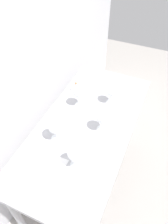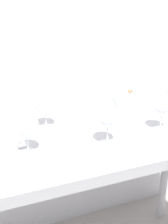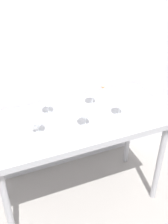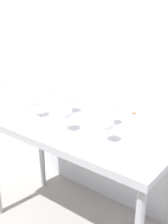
{
  "view_description": "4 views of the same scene",
  "coord_description": "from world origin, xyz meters",
  "views": [
    {
      "loc": [
        -0.95,
        -0.41,
        2.09
      ],
      "look_at": [
        0.05,
        0.03,
        0.98
      ],
      "focal_mm": 34.59,
      "sensor_mm": 36.0,
      "label": 1
    },
    {
      "loc": [
        -0.52,
        -1.18,
        1.53
      ],
      "look_at": [
        -0.04,
        0.02,
        1.0
      ],
      "focal_mm": 49.4,
      "sensor_mm": 36.0,
      "label": 2
    },
    {
      "loc": [
        -0.61,
        -1.61,
        2.11
      ],
      "look_at": [
        0.04,
        -0.03,
        0.97
      ],
      "focal_mm": 44.28,
      "sensor_mm": 36.0,
      "label": 3
    },
    {
      "loc": [
        1.19,
        -1.45,
        1.74
      ],
      "look_at": [
        0.03,
        0.04,
        0.99
      ],
      "focal_mm": 48.44,
      "sensor_mm": 36.0,
      "label": 4
    }
  ],
  "objects": [
    {
      "name": "wine_glass_far_right",
      "position": [
        0.17,
        0.13,
        1.03
      ],
      "size": [
        0.09,
        0.09,
        0.18
      ],
      "color": "white",
      "rests_on": "steel_counter"
    },
    {
      "name": "decanter_funnel",
      "position": [
        0.31,
        0.22,
        0.95
      ],
      "size": [
        0.11,
        0.11,
        0.15
      ],
      "color": "silver",
      "rests_on": "steel_counter"
    },
    {
      "name": "wine_glass_far_left",
      "position": [
        -0.19,
        0.13,
        1.02
      ],
      "size": [
        0.1,
        0.1,
        0.18
      ],
      "color": "white",
      "rests_on": "steel_counter"
    },
    {
      "name": "back_wall",
      "position": [
        0.0,
        0.49,
        1.3
      ],
      "size": [
        3.8,
        0.04,
        2.6
      ],
      "primitive_type": "cube",
      "color": "silver",
      "rests_on": "ground_plane"
    },
    {
      "name": "wine_glass_near_left",
      "position": [
        -0.32,
        -0.08,
        1.02
      ],
      "size": [
        0.1,
        0.1,
        0.17
      ],
      "color": "white",
      "rests_on": "steel_counter"
    },
    {
      "name": "steel_counter",
      "position": [
        0.0,
        -0.01,
        0.79
      ],
      "size": [
        1.4,
        0.65,
        0.9
      ],
      "color": "#A5A5AA",
      "rests_on": "ground_plane"
    },
    {
      "name": "tasting_sheet_upper",
      "position": [
        0.45,
        0.05,
        0.9
      ],
      "size": [
        0.24,
        0.25,
        0.0
      ],
      "primitive_type": "cube",
      "rotation": [
        0.0,
        0.0,
        0.5
      ],
      "color": "white",
      "rests_on": "steel_counter"
    },
    {
      "name": "tasting_sheet_lower",
      "position": [
        -0.4,
        0.08,
        0.9
      ],
      "size": [
        0.16,
        0.22,
        0.0
      ],
      "primitive_type": "cube",
      "rotation": [
        0.0,
        0.0,
        0.02
      ],
      "color": "white",
      "rests_on": "steel_counter"
    },
    {
      "name": "ground_plane",
      "position": [
        0.0,
        0.0,
        0.0
      ],
      "size": [
        6.0,
        6.0,
        0.0
      ],
      "primitive_type": "plane",
      "color": "gray"
    },
    {
      "name": "wine_glass_near_center",
      "position": [
        0.01,
        -0.12,
        1.03
      ],
      "size": [
        0.09,
        0.09,
        0.18
      ],
      "color": "white",
      "rests_on": "steel_counter"
    },
    {
      "name": "wine_glass_near_right",
      "position": [
        0.3,
        -0.09,
        1.02
      ],
      "size": [
        0.09,
        0.09,
        0.17
      ],
      "color": "white",
      "rests_on": "steel_counter"
    }
  ]
}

